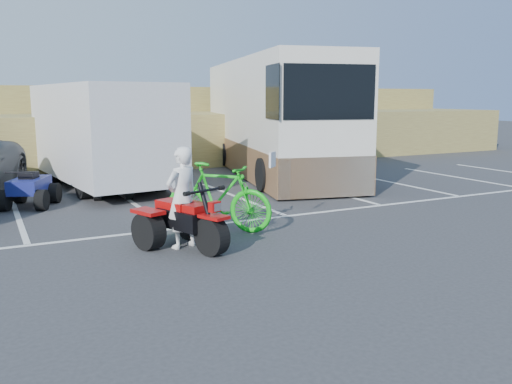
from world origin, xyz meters
name	(u,v)px	position (x,y,z in m)	size (l,w,h in m)	color
ground	(218,261)	(0.00, 0.00, 0.00)	(100.00, 100.00, 0.00)	#333336
parking_stripes	(184,210)	(0.87, 4.07, 0.00)	(28.00, 5.16, 0.01)	white
grass_embankment	(70,127)	(0.00, 15.48, 1.42)	(40.00, 8.50, 3.10)	olive
red_trike_atv	(189,249)	(-0.18, 0.89, 0.00)	(1.31, 1.74, 1.13)	#9E0909
rider	(182,198)	(-0.23, 1.03, 0.90)	(0.66, 0.43, 1.80)	white
green_dirt_bike	(218,197)	(0.82, 1.91, 0.68)	(0.64, 2.27, 1.36)	#14BF19
cargo_trailer	(102,132)	(-0.11, 8.38, 1.62)	(3.28, 6.68, 3.00)	silver
rv_motorhome	(273,125)	(5.84, 8.81, 1.66)	(5.07, 10.99, 3.83)	silver
quad_atv_blue	(31,207)	(-2.33, 6.16, 0.00)	(1.08, 1.45, 0.95)	navy
quad_atv_green	(115,197)	(-0.21, 6.55, 0.00)	(0.98, 1.32, 0.86)	#166223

